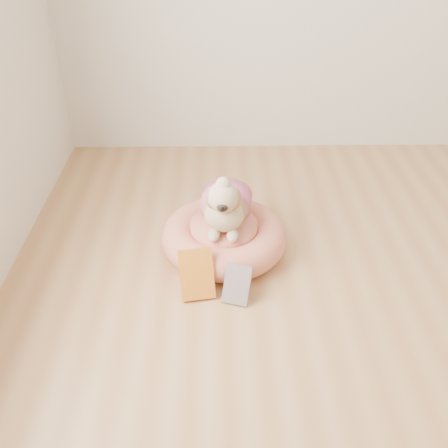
{
  "coord_description": "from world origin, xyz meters",
  "views": [
    {
      "loc": [
        -1.01,
        -0.92,
        1.52
      ],
      "look_at": [
        -0.98,
        1.02,
        0.19
      ],
      "focal_mm": 40.0,
      "sensor_mm": 36.0,
      "label": 1
    }
  ],
  "objects_px": {
    "book_yellow": "(197,274)",
    "book_white": "(237,284)",
    "dog": "(225,194)",
    "pet_bed": "(224,237)"
  },
  "relations": [
    {
      "from": "dog",
      "to": "book_white",
      "type": "bearing_deg",
      "value": -77.94
    },
    {
      "from": "pet_bed",
      "to": "dog",
      "type": "bearing_deg",
      "value": 49.49
    },
    {
      "from": "dog",
      "to": "book_white",
      "type": "height_order",
      "value": "dog"
    },
    {
      "from": "pet_bed",
      "to": "book_yellow",
      "type": "height_order",
      "value": "book_yellow"
    },
    {
      "from": "pet_bed",
      "to": "dog",
      "type": "distance_m",
      "value": 0.24
    },
    {
      "from": "pet_bed",
      "to": "book_yellow",
      "type": "distance_m",
      "value": 0.34
    },
    {
      "from": "book_yellow",
      "to": "book_white",
      "type": "relative_size",
      "value": 1.27
    },
    {
      "from": "book_yellow",
      "to": "book_white",
      "type": "distance_m",
      "value": 0.18
    },
    {
      "from": "dog",
      "to": "book_white",
      "type": "distance_m",
      "value": 0.44
    },
    {
      "from": "dog",
      "to": "pet_bed",
      "type": "bearing_deg",
      "value": -125.29
    }
  ]
}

